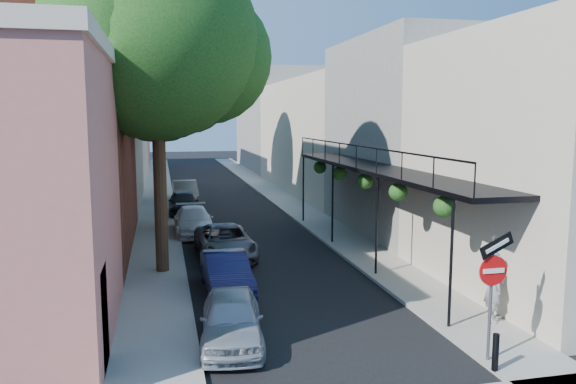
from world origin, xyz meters
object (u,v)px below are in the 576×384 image
oak_far (165,71)px  pedestrian (494,286)px  bollard (496,352)px  parked_car_d (194,221)px  parked_car_f (185,192)px  oak_mid (166,82)px  parked_car_b (226,273)px  parked_car_a (232,319)px  parked_car_e (183,203)px  sign_post (493,276)px  oak_near (169,43)px  parked_car_c (225,242)px

oak_far → pedestrian: 26.45m
bollard → parked_car_d: parked_car_d is taller
parked_car_f → oak_mid: bearing=-98.8°
pedestrian → parked_car_b: bearing=73.8°
parked_car_a → parked_car_e: (-0.39, 18.51, 0.06)m
oak_mid → parked_car_f: bearing=82.2°
sign_post → parked_car_f: size_ratio=0.71×
parked_car_f → parked_car_a: bearing=-90.8°
sign_post → pedestrian: bearing=55.8°
oak_near → parked_car_e: size_ratio=2.85×
sign_post → oak_near: 12.77m
bollard → parked_car_a: (-5.21, 2.91, 0.10)m
oak_far → parked_car_a: size_ratio=3.27×
parked_car_a → parked_car_f: parked_car_f is taller
sign_post → parked_car_b: 8.30m
parked_car_e → oak_far: bearing=99.1°
oak_mid → parked_car_a: 16.20m
parked_car_e → oak_mid: bearing=-101.5°
sign_post → bollard: size_ratio=3.74×
oak_near → parked_car_e: bearing=86.2°
bollard → pedestrian: 3.09m
parked_car_c → parked_car_a: bearing=-97.5°
parked_car_d → pedestrian: size_ratio=2.28×
parked_car_c → parked_car_f: size_ratio=1.06×
oak_mid → parked_car_e: size_ratio=2.55×
oak_near → oak_far: bearing=90.0°
parked_car_a → pedestrian: bearing=3.7°
sign_post → parked_car_c: (-4.56, 10.86, -1.41)m
parked_car_b → parked_car_d: size_ratio=0.88×
oak_near → parked_car_b: oak_near is taller
oak_mid → parked_car_d: bearing=-58.2°
pedestrian → sign_post: bearing=163.3°
parked_car_b → parked_car_d: 9.09m
oak_near → parked_car_f: size_ratio=2.71×
bollard → pedestrian: bearing=58.3°
oak_near → pedestrian: (7.97, -7.17, -6.82)m
bollard → oak_mid: oak_mid is taller
parked_car_d → parked_car_f: 9.91m
oak_near → parked_car_a: size_ratio=3.14×
parked_car_d → parked_car_f: bearing=89.3°
sign_post → parked_car_d: 16.53m
sign_post → oak_far: (-6.51, 26.30, 6.22)m
parked_car_a → parked_car_b: bearing=91.6°
parked_car_b → parked_car_e: (-0.73, 14.49, 0.07)m
parked_car_c → oak_near: bearing=-143.5°
parked_car_a → parked_car_f: (-0.09, 22.99, 0.08)m
sign_post → parked_car_a: 6.06m
oak_mid → parked_car_f: size_ratio=2.42×
oak_near → pedestrian: 12.70m
parked_car_d → pedestrian: (6.94, -13.40, 0.44)m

